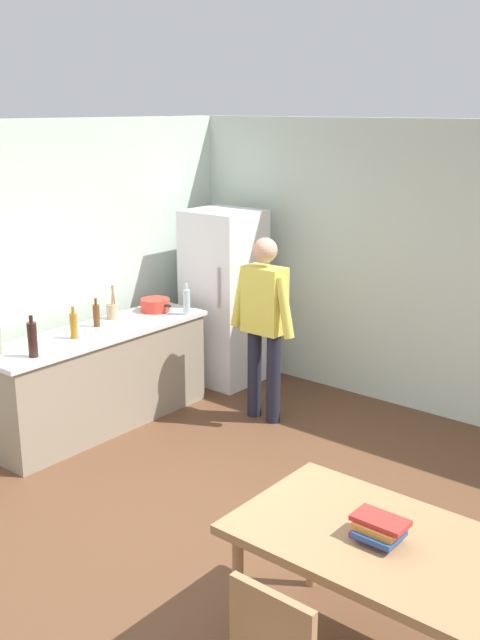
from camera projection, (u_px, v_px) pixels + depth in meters
ground_plane at (207, 541)px, 4.97m from camera, size 14.00×14.00×0.00m
wall_back at (423, 270)px, 6.82m from camera, size 6.40×0.12×2.70m
kitchen_counter at (100, 378)px, 6.66m from camera, size 0.64×2.20×0.90m
refrigerator at (224, 297)px, 7.66m from camera, size 0.70×0.67×1.80m
person at (264, 317)px, 6.65m from camera, size 0.70×0.22×1.70m
dining_table at (375, 549)px, 3.71m from camera, size 1.40×0.90×0.75m
cooking_pot at (155, 305)px, 7.14m from camera, size 0.40×0.28×0.12m
utensil_jar at (113, 310)px, 6.87m from camera, size 0.11×0.11×0.32m
bottle_oil_amber at (74, 325)px, 6.28m from camera, size 0.06×0.06×0.28m
bottle_beer_brown at (96, 315)px, 6.62m from camera, size 0.06×0.06×0.26m
bottle_water_clear at (187, 302)px, 7.00m from camera, size 0.07×0.07×0.30m
bottle_wine_dark at (32, 339)px, 5.81m from camera, size 0.08×0.08×0.34m
book_stack at (379, 529)px, 3.63m from camera, size 0.27×0.19×0.12m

